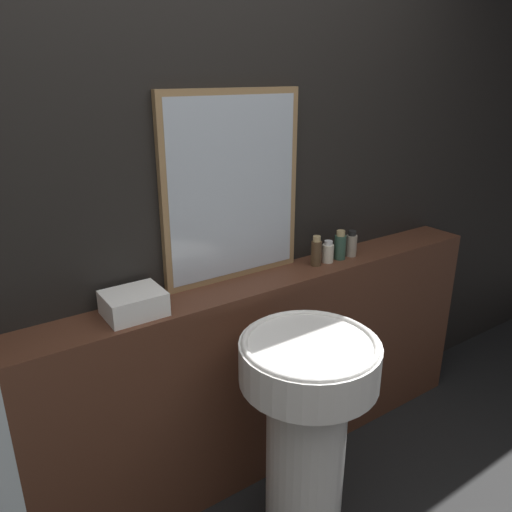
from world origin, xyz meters
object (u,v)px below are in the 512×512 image
at_px(conditioner_bottle, 328,252).
at_px(lotion_bottle, 340,246).
at_px(body_wash_bottle, 351,244).
at_px(mirror, 233,189).
at_px(shampoo_bottle, 316,252).
at_px(pedestal_sink, 307,424).
at_px(towel_stack, 134,303).

distance_m(conditioner_bottle, lotion_bottle, 0.08).
xyz_separation_m(conditioner_bottle, body_wash_bottle, (0.15, 0.00, 0.01)).
height_order(mirror, shampoo_bottle, mirror).
distance_m(pedestal_sink, towel_stack, 0.77).
bearing_deg(mirror, lotion_bottle, -10.14).
bearing_deg(mirror, towel_stack, -169.07).
relative_size(towel_stack, conditioner_bottle, 2.04).
distance_m(pedestal_sink, conditioner_bottle, 0.79).
relative_size(conditioner_bottle, body_wash_bottle, 0.83).
bearing_deg(lotion_bottle, shampoo_bottle, 180.00).
distance_m(towel_stack, lotion_bottle, 1.01).
bearing_deg(lotion_bottle, conditioner_bottle, 180.00).
height_order(towel_stack, body_wash_bottle, body_wash_bottle).
height_order(towel_stack, conditioner_bottle, conditioner_bottle).
bearing_deg(body_wash_bottle, towel_stack, -180.00).
bearing_deg(mirror, shampoo_bottle, -13.91).
relative_size(towel_stack, shampoo_bottle, 1.51).
distance_m(mirror, shampoo_bottle, 0.50).
height_order(pedestal_sink, body_wash_bottle, body_wash_bottle).
bearing_deg(conditioner_bottle, lotion_bottle, 0.00).
height_order(mirror, towel_stack, mirror).
relative_size(shampoo_bottle, conditioner_bottle, 1.35).
bearing_deg(pedestal_sink, towel_stack, 135.76).
distance_m(mirror, conditioner_bottle, 0.57).
bearing_deg(pedestal_sink, mirror, 86.94).
xyz_separation_m(mirror, towel_stack, (-0.48, -0.09, -0.34)).
bearing_deg(lotion_bottle, body_wash_bottle, 0.00).
height_order(towel_stack, lotion_bottle, lotion_bottle).
xyz_separation_m(mirror, lotion_bottle, (0.52, -0.09, -0.32)).
distance_m(pedestal_sink, mirror, 0.95).
height_order(mirror, lotion_bottle, mirror).
bearing_deg(mirror, conditioner_bottle, -11.78).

